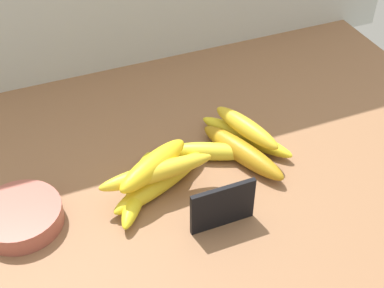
% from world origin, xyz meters
% --- Properties ---
extents(counter_top, '(1.10, 0.76, 0.03)m').
position_xyz_m(counter_top, '(0.00, 0.00, 0.01)').
color(counter_top, brown).
rests_on(counter_top, ground).
extents(chalkboard_sign, '(0.11, 0.02, 0.08)m').
position_xyz_m(chalkboard_sign, '(-0.04, -0.14, 0.07)').
color(chalkboard_sign, black).
rests_on(chalkboard_sign, counter_top).
extents(fruit_bowl, '(0.14, 0.14, 0.03)m').
position_xyz_m(fruit_bowl, '(-0.34, -0.01, 0.05)').
color(fruit_bowl, '#A25344').
rests_on(fruit_bowl, counter_top).
extents(banana_0, '(0.11, 0.20, 0.04)m').
position_xyz_m(banana_0, '(0.06, -0.01, 0.05)').
color(banana_0, '#AE7E17').
rests_on(banana_0, counter_top).
extents(banana_1, '(0.12, 0.18, 0.03)m').
position_xyz_m(banana_1, '(-0.15, -0.02, 0.05)').
color(banana_1, yellow).
rests_on(banana_1, counter_top).
extents(banana_2, '(0.17, 0.10, 0.03)m').
position_xyz_m(banana_2, '(0.01, 0.01, 0.05)').
color(banana_2, yellow).
rests_on(banana_2, counter_top).
extents(banana_3, '(0.20, 0.12, 0.04)m').
position_xyz_m(banana_3, '(-0.11, -0.03, 0.05)').
color(banana_3, yellow).
rests_on(banana_3, counter_top).
extents(banana_4, '(0.14, 0.18, 0.03)m').
position_xyz_m(banana_4, '(0.09, 0.03, 0.05)').
color(banana_4, yellow).
rests_on(banana_4, counter_top).
extents(banana_5, '(0.08, 0.16, 0.03)m').
position_xyz_m(banana_5, '(0.08, 0.02, 0.08)').
color(banana_5, gold).
rests_on(banana_5, banana_4).
extents(banana_6, '(0.16, 0.11, 0.04)m').
position_xyz_m(banana_6, '(-0.12, -0.02, 0.09)').
color(banana_6, yellow).
rests_on(banana_6, banana_3).
extents(banana_7, '(0.20, 0.04, 0.03)m').
position_xyz_m(banana_7, '(-0.12, -0.04, 0.08)').
color(banana_7, yellow).
rests_on(banana_7, banana_3).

